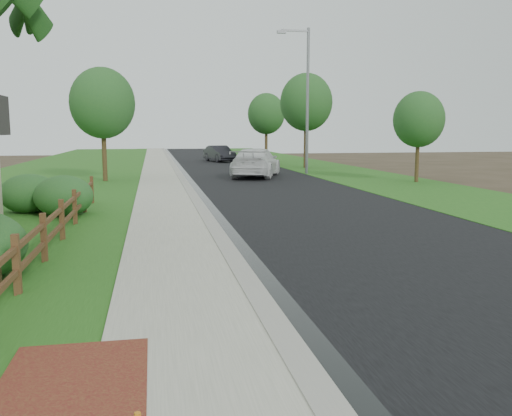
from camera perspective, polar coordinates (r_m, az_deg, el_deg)
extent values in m
plane|color=#352D1D|center=(7.48, -0.18, -14.13)|extent=(120.00, 120.00, 0.00)
cube|color=black|center=(42.31, -2.84, 4.30)|extent=(8.00, 90.00, 0.02)
cube|color=gray|center=(41.93, -8.55, 4.25)|extent=(0.40, 90.00, 0.12)
cube|color=black|center=(41.94, -8.07, 4.21)|extent=(0.50, 90.00, 0.00)
cube|color=#9A9886|center=(41.89, -10.33, 4.19)|extent=(2.20, 90.00, 0.10)
cube|color=#215017|center=(41.92, -12.93, 4.09)|extent=(1.60, 90.00, 0.06)
cube|color=#215017|center=(42.43, -19.98, 3.84)|extent=(9.00, 90.00, 0.04)
cube|color=#215017|center=(43.80, 6.16, 4.40)|extent=(6.00, 90.00, 0.04)
cube|color=maroon|center=(6.50, -18.80, -17.63)|extent=(1.60, 2.40, 0.11)
cube|color=#432F16|center=(10.14, -23.89, -5.59)|extent=(0.12, 0.12, 1.10)
cube|color=#432F16|center=(12.43, -21.43, -3.01)|extent=(0.12, 0.12, 1.10)
cube|color=#432F16|center=(14.76, -19.75, -1.24)|extent=(0.12, 0.12, 1.10)
cube|color=#432F16|center=(17.11, -18.53, 0.04)|extent=(0.12, 0.12, 1.10)
cube|color=#432F16|center=(19.47, -17.61, 1.02)|extent=(0.12, 0.12, 1.10)
cube|color=#432F16|center=(21.84, -16.89, 1.78)|extent=(0.12, 0.12, 1.10)
cube|color=#432F16|center=(11.30, -22.50, -4.67)|extent=(0.08, 2.35, 0.10)
cube|color=#432F16|center=(11.22, -22.61, -2.67)|extent=(0.08, 2.35, 0.10)
cube|color=#432F16|center=(13.61, -20.50, -2.47)|extent=(0.08, 2.35, 0.10)
cube|color=#432F16|center=(13.55, -20.58, -0.80)|extent=(0.08, 2.35, 0.10)
cube|color=#432F16|center=(15.95, -19.08, -0.91)|extent=(0.08, 2.35, 0.10)
cube|color=#432F16|center=(15.90, -19.15, 0.52)|extent=(0.08, 2.35, 0.10)
cube|color=#432F16|center=(18.31, -18.03, 0.25)|extent=(0.08, 2.35, 0.10)
cube|color=#432F16|center=(18.26, -18.08, 1.50)|extent=(0.08, 2.35, 0.10)
cube|color=#432F16|center=(20.67, -17.22, 1.15)|extent=(0.08, 2.35, 0.10)
cube|color=#432F16|center=(20.63, -17.26, 2.25)|extent=(0.08, 2.35, 0.10)
imported|color=silver|center=(33.40, -0.01, 4.81)|extent=(4.36, 6.50, 1.75)
imported|color=black|center=(43.32, 0.46, 5.31)|extent=(2.57, 4.25, 1.35)
imported|color=black|center=(50.10, -3.87, 5.74)|extent=(2.68, 4.71, 1.47)
cylinder|color=slate|center=(35.84, 5.44, 11.02)|extent=(0.19, 0.19, 9.32)
cube|color=slate|center=(36.12, 4.21, 18.12)|extent=(1.86, 0.12, 0.12)
cube|color=slate|center=(35.88, 2.70, 18.04)|extent=(0.57, 0.23, 0.19)
ellipsoid|color=#1B4C24|center=(19.01, -19.58, 1.19)|extent=(2.37, 2.37, 1.38)
ellipsoid|color=#1B4C24|center=(20.27, -22.75, 1.40)|extent=(2.23, 2.23, 1.36)
cylinder|color=#3E2819|center=(31.52, -15.70, 6.14)|extent=(0.26, 0.26, 3.80)
ellipsoid|color=#1B4C24|center=(31.55, -15.87, 10.58)|extent=(3.56, 3.56, 3.91)
cylinder|color=#3E2819|center=(31.06, 16.62, 5.35)|extent=(0.21, 0.21, 3.02)
ellipsoid|color=#1B4C24|center=(31.03, 16.76, 8.93)|extent=(2.76, 2.76, 3.03)
cylinder|color=#3E2819|center=(41.45, 5.26, 7.18)|extent=(0.30, 0.30, 4.34)
ellipsoid|color=#1B4C24|center=(41.50, 5.31, 11.03)|extent=(3.92, 3.92, 4.32)
cylinder|color=#3E2819|center=(49.80, 1.08, 7.07)|extent=(0.26, 0.26, 3.82)
ellipsoid|color=#1B4C24|center=(49.81, 1.09, 9.90)|extent=(3.37, 3.37, 3.71)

